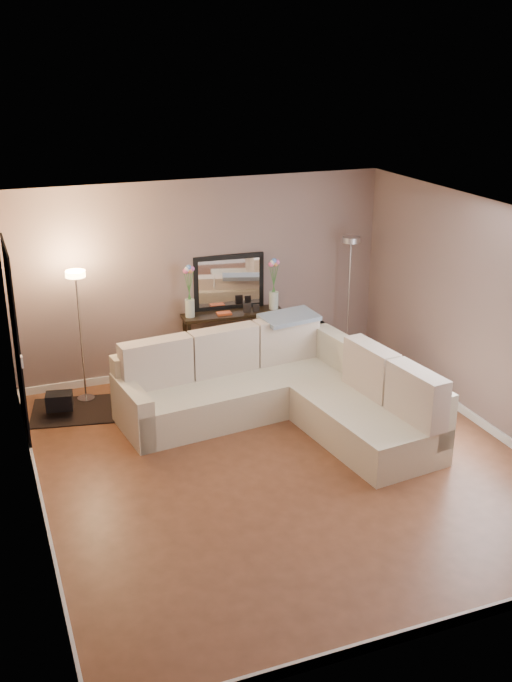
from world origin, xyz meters
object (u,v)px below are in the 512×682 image
object	(u,v)px
sectional_sofa	(281,390)
floor_lamp_lit	(79,310)
console_table	(227,339)
floor_lamp_unlit	(350,273)

from	to	relation	value
sectional_sofa	floor_lamp_lit	xyz separation A→B (m)	(-2.08, 1.37, 0.81)
console_table	sectional_sofa	bearing A→B (deg)	-85.32
floor_lamp_lit	floor_lamp_unlit	world-z (taller)	floor_lamp_unlit
console_table	floor_lamp_unlit	xyz separation A→B (m)	(1.77, -0.10, 0.76)
console_table	floor_lamp_lit	xyz separation A→B (m)	(-1.95, -0.23, 0.71)
floor_lamp_lit	floor_lamp_unlit	bearing A→B (deg)	1.92
floor_lamp_lit	sectional_sofa	bearing A→B (deg)	-33.31
sectional_sofa	floor_lamp_lit	distance (m)	2.62
floor_lamp_lit	floor_lamp_unlit	distance (m)	3.72
floor_lamp_lit	console_table	bearing A→B (deg)	6.59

